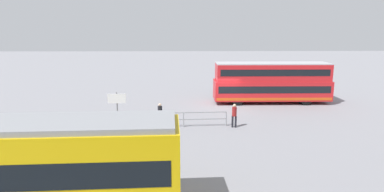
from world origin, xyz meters
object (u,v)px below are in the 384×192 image
(pedestrian_crossing, at_px, (234,114))
(info_sign, at_px, (117,103))
(double_decker_bus, at_px, (271,82))
(pedestrian_near_railing, at_px, (160,113))

(pedestrian_crossing, xyz_separation_m, info_sign, (8.24, -0.37, 0.78))
(info_sign, bearing_deg, double_decker_bus, -150.18)
(double_decker_bus, bearing_deg, info_sign, 29.82)
(pedestrian_crossing, distance_m, info_sign, 8.28)
(pedestrian_near_railing, distance_m, info_sign, 3.10)
(pedestrian_crossing, bearing_deg, pedestrian_near_railing, -6.21)
(double_decker_bus, height_order, info_sign, double_decker_bus)
(pedestrian_near_railing, relative_size, pedestrian_crossing, 0.97)
(pedestrian_near_railing, height_order, pedestrian_crossing, pedestrian_crossing)
(info_sign, bearing_deg, pedestrian_crossing, 177.42)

